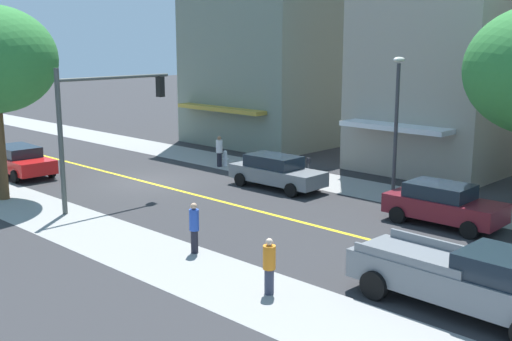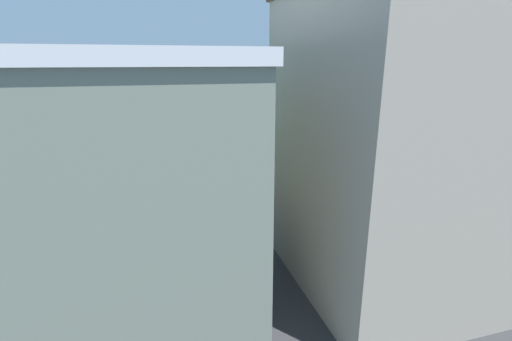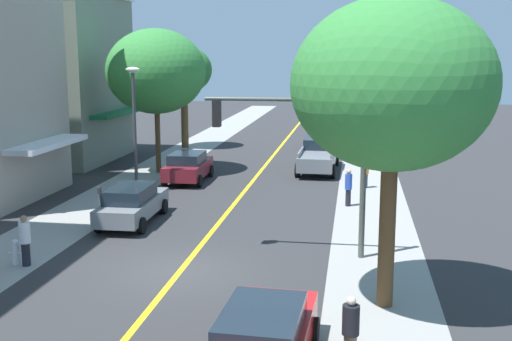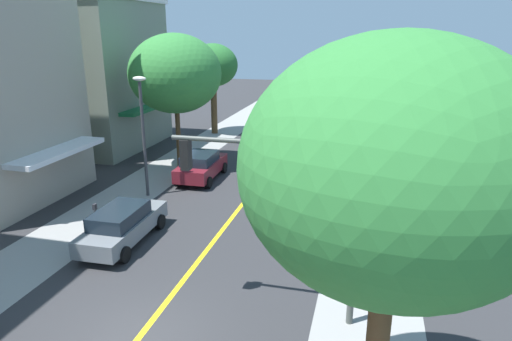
# 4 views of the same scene
# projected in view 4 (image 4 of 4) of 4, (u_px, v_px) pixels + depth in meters

# --- Properties ---
(ground_plane) EXTENTS (140.00, 140.00, 0.00)m
(ground_plane) POSITION_uv_depth(u_px,v_px,m) (137.00, 340.00, 12.62)
(ground_plane) COLOR #2D2D30
(road_centerline_stripe) EXTENTS (0.20, 126.00, 0.00)m
(road_centerline_stripe) POSITION_uv_depth(u_px,v_px,m) (137.00, 340.00, 12.62)
(road_centerline_stripe) COLOR yellow
(road_centerline_stripe) RESTS_ON ground
(brick_apartment_block) EXTENTS (10.10, 9.34, 10.74)m
(brick_apartment_block) POSITION_uv_depth(u_px,v_px,m) (86.00, 73.00, 32.65)
(brick_apartment_block) COLOR gray
(brick_apartment_block) RESTS_ON ground
(street_tree_left_near) EXTENTS (4.05, 4.05, 7.36)m
(street_tree_left_near) POSITION_uv_depth(u_px,v_px,m) (213.00, 66.00, 36.59)
(street_tree_left_near) COLOR brown
(street_tree_left_near) RESTS_ON ground
(street_tree_right_corner) EXTENTS (5.64, 5.64, 8.20)m
(street_tree_right_corner) POSITION_uv_depth(u_px,v_px,m) (175.00, 74.00, 27.36)
(street_tree_right_corner) COLOR brown
(street_tree_right_corner) RESTS_ON ground
(street_tree_left_far) EXTENTS (5.34, 5.34, 8.33)m
(street_tree_left_far) POSITION_uv_depth(u_px,v_px,m) (394.00, 169.00, 7.63)
(street_tree_left_far) COLOR brown
(street_tree_left_far) RESTS_ON ground
(parking_meter) EXTENTS (0.12, 0.18, 1.30)m
(parking_meter) POSITION_uv_depth(u_px,v_px,m) (95.00, 214.00, 19.12)
(parking_meter) COLOR #4C4C51
(parking_meter) RESTS_ON ground
(traffic_light_mast) EXTENTS (5.46, 0.32, 5.81)m
(traffic_light_mast) POSITION_uv_depth(u_px,v_px,m) (293.00, 193.00, 12.63)
(traffic_light_mast) COLOR #474C47
(traffic_light_mast) RESTS_ON ground
(street_lamp) EXTENTS (0.70, 0.36, 6.18)m
(street_lamp) POSITION_uv_depth(u_px,v_px,m) (143.00, 123.00, 22.60)
(street_lamp) COLOR #38383D
(street_lamp) RESTS_ON ground
(black_sedan_right_curb) EXTENTS (2.00, 4.52, 1.55)m
(black_sedan_right_curb) POSITION_uv_depth(u_px,v_px,m) (338.00, 129.00, 36.10)
(black_sedan_right_curb) COLOR black
(black_sedan_right_curb) RESTS_ON ground
(maroon_sedan_left_curb) EXTENTS (2.14, 4.37, 1.58)m
(maroon_sedan_left_curb) POSITION_uv_depth(u_px,v_px,m) (201.00, 166.00, 26.10)
(maroon_sedan_left_curb) COLOR maroon
(maroon_sedan_left_curb) RESTS_ON ground
(grey_sedan_left_curb) EXTENTS (2.02, 4.79, 1.55)m
(grey_sedan_left_curb) POSITION_uv_depth(u_px,v_px,m) (123.00, 224.00, 18.20)
(grey_sedan_left_curb) COLOR slate
(grey_sedan_left_curb) RESTS_ON ground
(grey_pickup_truck) EXTENTS (2.31, 6.14, 1.80)m
(grey_pickup_truck) POSITION_uv_depth(u_px,v_px,m) (326.00, 153.00, 28.50)
(grey_pickup_truck) COLOR slate
(grey_pickup_truck) RESTS_ON ground
(pedestrian_orange_shirt) EXTENTS (0.35, 0.35, 1.61)m
(pedestrian_orange_shirt) POSITION_uv_depth(u_px,v_px,m) (368.00, 179.00, 23.66)
(pedestrian_orange_shirt) COLOR #33384C
(pedestrian_orange_shirt) RESTS_ON ground
(pedestrian_blue_shirt) EXTENTS (0.32, 0.32, 1.70)m
(pedestrian_blue_shirt) POSITION_uv_depth(u_px,v_px,m) (347.00, 204.00, 20.04)
(pedestrian_blue_shirt) COLOR black
(pedestrian_blue_shirt) RESTS_ON ground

